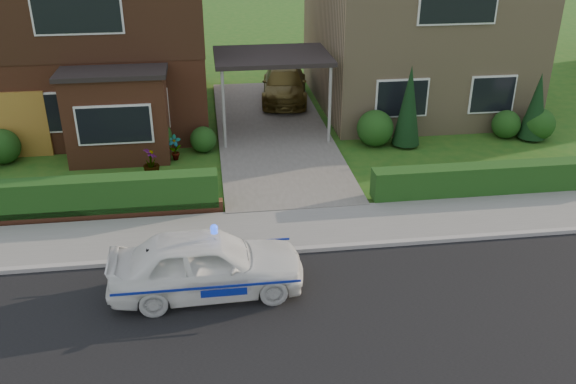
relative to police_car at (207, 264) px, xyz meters
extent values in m
plane|color=#1E5416|center=(2.40, -1.78, -0.68)|extent=(120.00, 120.00, 0.00)
cube|color=black|center=(2.40, -1.78, -0.68)|extent=(60.00, 6.00, 0.02)
cube|color=#9E9993|center=(2.40, 1.27, -0.62)|extent=(60.00, 0.16, 0.12)
cube|color=slate|center=(2.40, 2.32, -0.63)|extent=(60.00, 2.00, 0.10)
cube|color=#666059|center=(2.40, 9.22, -0.62)|extent=(3.80, 12.00, 0.12)
cube|color=brown|center=(-3.40, 12.22, 2.22)|extent=(7.20, 8.00, 5.80)
cube|color=white|center=(-4.98, 8.20, 0.72)|extent=(1.80, 0.08, 1.30)
cube|color=white|center=(-1.81, 8.20, 0.72)|extent=(1.60, 0.08, 1.30)
cube|color=white|center=(-3.40, 8.20, 3.72)|extent=(2.60, 0.08, 1.30)
cube|color=brown|center=(-2.53, 7.52, 0.67)|extent=(3.00, 1.40, 2.70)
cube|color=black|center=(-2.53, 7.52, 2.09)|extent=(3.20, 1.60, 0.14)
cube|color=tan|center=(8.20, 12.22, 2.22)|extent=(7.20, 8.00, 5.80)
cube|color=white|center=(6.62, 8.20, 0.72)|extent=(1.80, 0.08, 1.30)
cube|color=white|center=(9.79, 8.20, 0.72)|extent=(1.60, 0.08, 1.30)
cube|color=white|center=(8.20, 8.20, 3.72)|extent=(2.60, 0.08, 1.30)
cube|color=black|center=(2.40, 9.22, 2.02)|extent=(3.80, 3.00, 0.14)
cylinder|color=gray|center=(0.70, 7.82, 0.67)|extent=(0.10, 0.10, 2.70)
cylinder|color=gray|center=(4.10, 7.82, 0.67)|extent=(0.10, 0.10, 2.70)
cube|color=olive|center=(-5.85, 8.18, 0.37)|extent=(2.20, 0.10, 2.10)
cube|color=brown|center=(-3.40, 3.52, -0.50)|extent=(7.70, 0.25, 0.36)
cube|color=#1A3611|center=(-3.40, 3.67, -0.68)|extent=(7.50, 0.55, 0.90)
cube|color=#1A3611|center=(8.20, 3.57, -0.68)|extent=(7.50, 0.55, 0.80)
sphere|color=#1A3611|center=(-6.10, 7.72, -0.14)|extent=(1.08, 1.08, 1.08)
sphere|color=#1A3611|center=(-1.60, 7.52, -0.02)|extent=(1.32, 1.32, 1.32)
sphere|color=#1A3611|center=(0.00, 7.82, -0.26)|extent=(0.84, 0.84, 0.84)
sphere|color=#1A3611|center=(5.60, 7.62, -0.08)|extent=(1.20, 1.20, 1.20)
sphere|color=#1A3611|center=(10.20, 7.72, -0.20)|extent=(0.96, 0.96, 0.96)
sphere|color=#1A3611|center=(11.20, 7.42, -0.14)|extent=(1.08, 1.08, 1.08)
cone|color=black|center=(6.60, 7.42, 0.62)|extent=(0.90, 0.90, 2.60)
cone|color=black|center=(11.00, 7.42, 0.42)|extent=(0.90, 0.90, 2.20)
imported|color=white|center=(0.00, 0.00, 0.00)|extent=(1.69, 4.00, 1.35)
sphere|color=#193FF2|center=(0.20, 0.00, 0.75)|extent=(0.17, 0.17, 0.17)
cube|color=navy|center=(0.00, -0.80, -0.05)|extent=(3.65, 0.01, 0.05)
cube|color=navy|center=(0.00, 0.80, -0.05)|extent=(3.65, 0.01, 0.05)
ellipsoid|color=black|center=(-1.11, -0.10, 0.27)|extent=(0.22, 0.17, 0.21)
sphere|color=white|center=(-1.09, -0.16, 0.26)|extent=(0.11, 0.11, 0.11)
sphere|color=black|center=(-1.09, -0.12, 0.41)|extent=(0.13, 0.13, 0.13)
cone|color=black|center=(-1.13, -0.11, 0.48)|extent=(0.04, 0.04, 0.05)
cone|color=black|center=(-1.04, -0.11, 0.48)|extent=(0.04, 0.04, 0.05)
imported|color=brown|center=(3.27, 12.72, 0.06)|extent=(2.27, 4.43, 1.23)
imported|color=gray|center=(-0.89, 7.22, -0.27)|extent=(0.43, 0.29, 0.81)
imported|color=gray|center=(-1.53, 6.05, -0.25)|extent=(0.53, 0.53, 0.85)
camera|label=1|loc=(0.22, -10.66, 6.73)|focal=38.00mm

